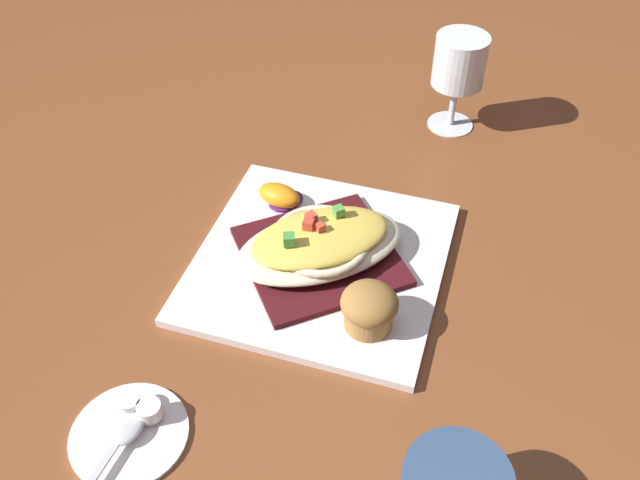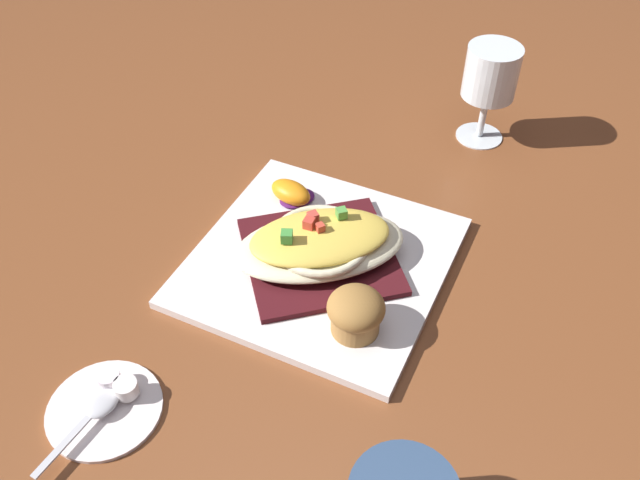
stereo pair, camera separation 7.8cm
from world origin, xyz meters
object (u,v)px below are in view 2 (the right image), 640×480
(gratin_dish, at_px, (320,242))
(orange_garnish, at_px, (292,193))
(stemmed_glass, at_px, (490,78))
(muffin, at_px, (356,312))
(creamer_cup_1, at_px, (109,379))
(creamer_cup_0, at_px, (126,388))
(spoon, at_px, (98,407))
(creamer_saucer, at_px, (104,408))
(square_plate, at_px, (320,261))

(gratin_dish, distance_m, orange_garnish, 0.11)
(gratin_dish, xyz_separation_m, stemmed_glass, (-0.10, -0.33, 0.06))
(muffin, bearing_deg, creamer_cup_1, 39.80)
(creamer_cup_0, bearing_deg, gratin_dish, -111.55)
(orange_garnish, height_order, spoon, orange_garnish)
(orange_garnish, xyz_separation_m, stemmed_glass, (-0.18, -0.25, 0.08))
(stemmed_glass, bearing_deg, orange_garnish, 54.27)
(stemmed_glass, xyz_separation_m, spoon, (0.22, 0.61, -0.08))
(muffin, bearing_deg, orange_garnish, -46.27)
(creamer_cup_0, bearing_deg, spoon, 63.36)
(stemmed_glass, xyz_separation_m, creamer_cup_1, (0.22, 0.58, -0.08))
(creamer_saucer, bearing_deg, gratin_dish, -112.37)
(muffin, xyz_separation_m, creamer_cup_0, (0.17, 0.17, -0.02))
(square_plate, height_order, muffin, muffin)
(muffin, relative_size, creamer_saucer, 0.54)
(muffin, height_order, orange_garnish, muffin)
(spoon, relative_size, creamer_cup_1, 4.54)
(stemmed_glass, relative_size, creamer_cup_0, 5.93)
(muffin, height_order, spoon, muffin)
(stemmed_glass, bearing_deg, muffin, 86.27)
(gratin_dish, relative_size, orange_garnish, 3.38)
(square_plate, bearing_deg, creamer_cup_0, 68.44)
(gratin_dish, xyz_separation_m, orange_garnish, (0.08, -0.08, -0.02))
(square_plate, distance_m, spoon, 0.30)
(gratin_dish, distance_m, muffin, 0.11)
(square_plate, height_order, spoon, spoon)
(stemmed_glass, height_order, spoon, stemmed_glass)
(creamer_saucer, bearing_deg, creamer_cup_0, -120.87)
(stemmed_glass, distance_m, creamer_saucer, 0.64)
(orange_garnish, height_order, creamer_saucer, orange_garnish)
(square_plate, distance_m, orange_garnish, 0.11)
(gratin_dish, bearing_deg, muffin, 134.08)
(spoon, bearing_deg, gratin_dish, -112.07)
(creamer_cup_0, bearing_deg, square_plate, -111.56)
(creamer_cup_1, bearing_deg, creamer_saucer, 110.70)
(orange_garnish, relative_size, creamer_cup_0, 2.80)
(creamer_saucer, bearing_deg, spoon, 84.91)
(square_plate, bearing_deg, muffin, 134.05)
(creamer_saucer, relative_size, creamer_cup_1, 4.74)
(spoon, bearing_deg, square_plate, -112.08)
(creamer_cup_1, bearing_deg, creamer_cup_0, 174.91)
(muffin, relative_size, stemmed_glass, 0.43)
(creamer_cup_0, relative_size, creamer_cup_1, 1.00)
(creamer_saucer, xyz_separation_m, creamer_cup_0, (-0.01, -0.02, 0.01))
(spoon, xyz_separation_m, creamer_cup_0, (-0.01, -0.03, 0.00))
(creamer_saucer, bearing_deg, creamer_cup_1, -69.30)
(muffin, bearing_deg, gratin_dish, -45.92)
(spoon, xyz_separation_m, creamer_cup_1, (0.01, -0.03, 0.00))
(gratin_dish, bearing_deg, spoon, 67.93)
(orange_garnish, bearing_deg, creamer_cup_0, 86.32)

